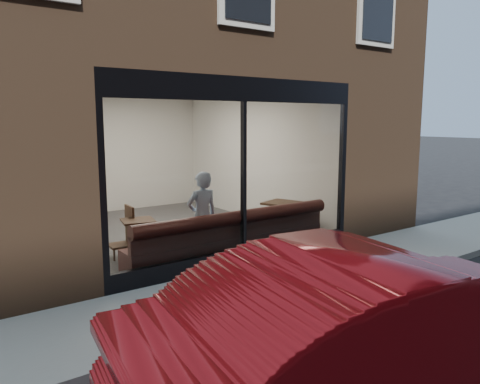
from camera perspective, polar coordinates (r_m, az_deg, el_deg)
ground at (r=6.81m, az=10.99°, el=-12.93°), size 120.00×120.00×0.00m
sidewalk_near at (r=7.47m, az=5.29°, el=-10.75°), size 40.00×2.00×0.01m
kerb_near at (r=6.75m, az=11.32°, el=-12.57°), size 40.00×0.10×0.12m
host_building_pier_right at (r=14.91m, az=-1.56°, el=5.34°), size 2.50×12.00×3.20m
host_building_backfill at (r=16.00m, az=-19.05°, el=5.10°), size 5.00×6.00×3.20m
cafe_floor at (r=10.67m, az=-9.05°, el=-4.75°), size 6.00×6.00×0.00m
cafe_ceiling at (r=10.40m, az=-9.48°, el=12.48°), size 6.00×6.00×0.00m
cafe_wall_back at (r=13.15m, az=-15.17°, el=4.57°), size 5.00×0.00×5.00m
cafe_wall_left at (r=9.57m, az=-22.70°, el=2.72°), size 0.00×6.00×6.00m
cafe_wall_right at (r=11.75m, az=1.67°, el=4.40°), size 0.00×6.00×6.00m
storefront_kick at (r=8.20m, az=0.42°, el=-7.85°), size 5.00×0.10×0.30m
storefront_header at (r=7.88m, az=0.45°, el=12.43°), size 5.00×0.10×0.40m
storefront_mullion at (r=7.92m, az=0.43°, el=1.90°), size 0.06×0.10×2.50m
storefront_glass at (r=7.89m, az=0.56°, el=1.88°), size 4.80×0.00×4.80m
banquette at (r=8.50m, az=-1.19°, el=-6.74°), size 4.00×0.55×0.45m
person at (r=8.29m, az=-4.63°, el=-3.03°), size 0.60×0.41×1.61m
cafe_table_left at (r=8.45m, az=-12.33°, el=-3.44°), size 0.66×0.66×0.04m
cafe_table_right at (r=10.02m, az=5.18°, el=-1.35°), size 0.88×0.88×0.04m
cafe_chair_left at (r=8.84m, az=-14.36°, el=-6.30°), size 0.44×0.44×0.04m
wall_poster at (r=9.14m, az=-21.75°, el=1.91°), size 0.02×0.62×0.83m
parked_car at (r=4.23m, az=17.51°, el=-16.14°), size 4.70×2.18×1.49m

